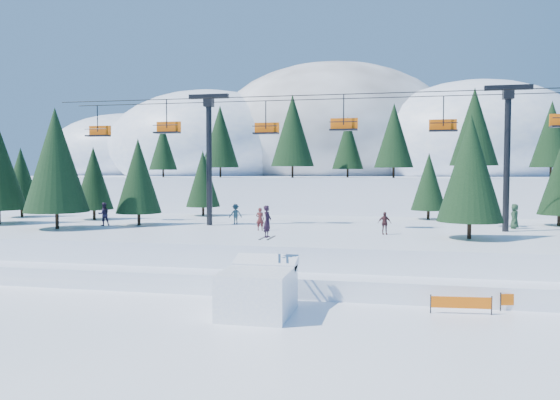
% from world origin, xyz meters
% --- Properties ---
extents(ground, '(160.00, 160.00, 0.00)m').
position_xyz_m(ground, '(0.00, 0.00, 0.00)').
color(ground, white).
rests_on(ground, ground).
extents(mid_shelf, '(70.00, 22.00, 2.50)m').
position_xyz_m(mid_shelf, '(0.00, 18.00, 1.25)').
color(mid_shelf, white).
rests_on(mid_shelf, ground).
extents(berm, '(70.00, 6.00, 1.10)m').
position_xyz_m(berm, '(0.00, 8.00, 0.55)').
color(berm, white).
rests_on(berm, ground).
extents(mountain_ridge, '(119.00, 60.48, 26.46)m').
position_xyz_m(mountain_ridge, '(-5.07, 73.34, 9.64)').
color(mountain_ridge, white).
rests_on(mountain_ridge, ground).
extents(jump_kicker, '(3.16, 4.37, 5.07)m').
position_xyz_m(jump_kicker, '(-0.98, 1.89, 1.18)').
color(jump_kicker, white).
rests_on(jump_kicker, ground).
extents(chairlift, '(46.00, 3.21, 10.28)m').
position_xyz_m(chairlift, '(1.01, 18.05, 9.32)').
color(chairlift, black).
rests_on(chairlift, mid_shelf).
extents(conifer_stand, '(60.72, 17.72, 9.11)m').
position_xyz_m(conifer_stand, '(1.82, 17.95, 6.91)').
color(conifer_stand, black).
rests_on(conifer_stand, mid_shelf).
extents(distant_skiers, '(31.97, 6.48, 1.85)m').
position_xyz_m(distant_skiers, '(-2.85, 17.52, 3.36)').
color(distant_skiers, '#472428').
rests_on(distant_skiers, mid_shelf).
extents(banner_near, '(2.85, 0.32, 0.90)m').
position_xyz_m(banner_near, '(8.42, 3.84, 0.54)').
color(banner_near, black).
rests_on(banner_near, ground).
extents(banner_far, '(2.74, 0.86, 0.90)m').
position_xyz_m(banner_far, '(11.70, 5.23, 0.54)').
color(banner_far, black).
rests_on(banner_far, ground).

